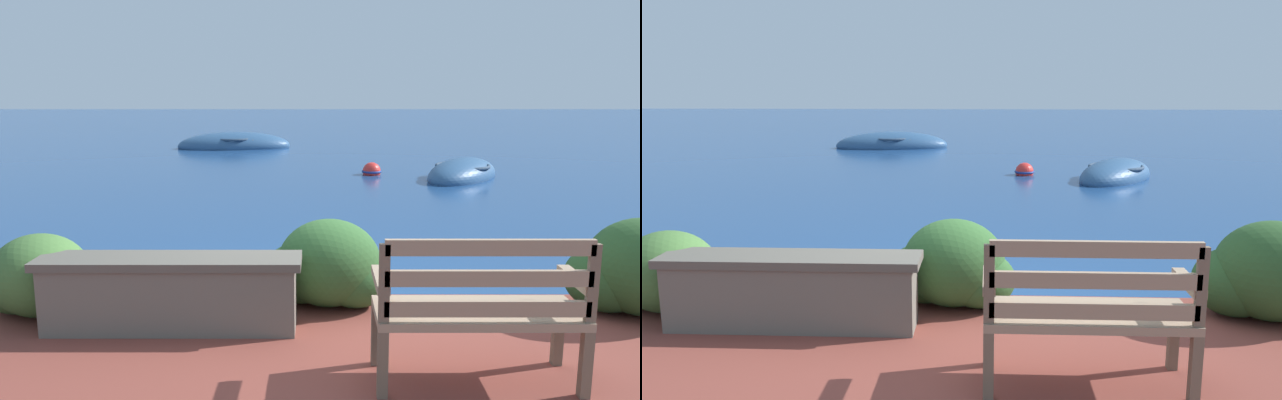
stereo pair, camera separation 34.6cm
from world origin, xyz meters
TOP-DOWN VIEW (x-y plane):
  - ground_plane at (0.00, 0.00)m, footprint 80.00×80.00m
  - park_bench at (0.84, -1.58)m, footprint 1.22×0.48m
  - stone_wall at (-1.16, -0.74)m, footprint 1.88×0.39m
  - hedge_clump_far_left at (-2.23, -0.46)m, footprint 0.94×0.67m
  - hedge_clump_left at (-0.03, -0.23)m, footprint 1.03×0.74m
  - rowboat_nearest at (2.87, 7.81)m, footprint 2.30×2.64m
  - rowboat_mid at (-2.67, 13.72)m, footprint 3.50×1.77m
  - mooring_buoy at (1.03, 8.32)m, footprint 0.43×0.43m

SIDE VIEW (x-z plane):
  - ground_plane at x=0.00m, z-range 0.00..0.00m
  - rowboat_nearest at x=2.87m, z-range -0.30..0.43m
  - mooring_buoy at x=1.03m, z-range -0.13..0.27m
  - rowboat_mid at x=-2.67m, z-range -0.35..0.49m
  - stone_wall at x=-1.16m, z-range 0.22..0.76m
  - hedge_clump_far_left at x=-2.23m, z-range 0.18..0.81m
  - hedge_clump_left at x=-0.03m, z-range 0.17..0.87m
  - park_bench at x=0.84m, z-range 0.24..1.16m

